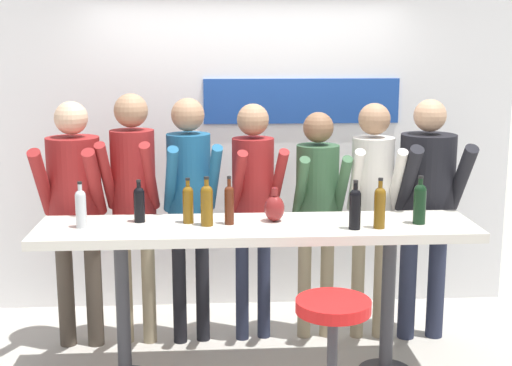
% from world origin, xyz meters
% --- Properties ---
extents(back_wall, '(4.39, 0.12, 2.52)m').
position_xyz_m(back_wall, '(0.00, 1.41, 1.26)').
color(back_wall, white).
rests_on(back_wall, ground_plane).
extents(tasting_table, '(2.79, 0.62, 1.05)m').
position_xyz_m(tasting_table, '(-0.00, 0.00, 0.91)').
color(tasting_table, silver).
rests_on(tasting_table, ground_plane).
extents(bar_stool, '(0.45, 0.45, 0.77)m').
position_xyz_m(bar_stool, '(0.39, -0.64, 0.52)').
color(bar_stool, '#333338').
rests_on(bar_stool, ground_plane).
extents(person_far_left, '(0.46, 0.57, 1.79)m').
position_xyz_m(person_far_left, '(-1.25, 0.59, 1.11)').
color(person_far_left, '#473D33').
rests_on(person_far_left, ground_plane).
extents(person_left, '(0.40, 0.55, 1.84)m').
position_xyz_m(person_left, '(-0.84, 0.61, 1.16)').
color(person_left, gray).
rests_on(person_left, ground_plane).
extents(person_center_left, '(0.43, 0.57, 1.80)m').
position_xyz_m(person_center_left, '(-0.44, 0.60, 1.14)').
color(person_center_left, black).
rests_on(person_center_left, ground_plane).
extents(person_center, '(0.42, 0.55, 1.76)m').
position_xyz_m(person_center, '(0.01, 0.63, 1.11)').
color(person_center, '#23283D').
rests_on(person_center, ground_plane).
extents(person_center_right, '(0.38, 0.51, 1.70)m').
position_xyz_m(person_center_right, '(0.48, 0.64, 1.07)').
color(person_center_right, gray).
rests_on(person_center_right, ground_plane).
extents(person_right, '(0.38, 0.52, 1.76)m').
position_xyz_m(person_right, '(0.88, 0.61, 1.12)').
color(person_right, gray).
rests_on(person_right, ground_plane).
extents(person_far_right, '(0.49, 0.58, 1.79)m').
position_xyz_m(person_far_right, '(1.27, 0.57, 1.10)').
color(person_far_right, '#23283D').
rests_on(person_far_right, ground_plane).
extents(wine_bottle_0, '(0.07, 0.07, 0.29)m').
position_xyz_m(wine_bottle_0, '(-1.10, -0.01, 1.18)').
color(wine_bottle_0, '#B7BCC1').
rests_on(wine_bottle_0, tasting_table).
extents(wine_bottle_1, '(0.08, 0.08, 0.31)m').
position_xyz_m(wine_bottle_1, '(1.03, -0.04, 1.19)').
color(wine_bottle_1, black).
rests_on(wine_bottle_1, tasting_table).
extents(wine_bottle_2, '(0.06, 0.06, 0.31)m').
position_xyz_m(wine_bottle_2, '(-0.17, 0.02, 1.19)').
color(wine_bottle_2, '#4C1E0F').
rests_on(wine_bottle_2, tasting_table).
extents(wine_bottle_3, '(0.07, 0.07, 0.31)m').
position_xyz_m(wine_bottle_3, '(0.60, -0.15, 1.19)').
color(wine_bottle_3, black).
rests_on(wine_bottle_3, tasting_table).
extents(wine_bottle_4, '(0.08, 0.08, 0.31)m').
position_xyz_m(wine_bottle_4, '(-0.32, -0.01, 1.19)').
color(wine_bottle_4, brown).
rests_on(wine_bottle_4, tasting_table).
extents(wine_bottle_5, '(0.07, 0.07, 0.28)m').
position_xyz_m(wine_bottle_5, '(-0.75, 0.11, 1.18)').
color(wine_bottle_5, black).
rests_on(wine_bottle_5, tasting_table).
extents(wine_bottle_6, '(0.07, 0.07, 0.32)m').
position_xyz_m(wine_bottle_6, '(0.75, -0.14, 1.19)').
color(wine_bottle_6, brown).
rests_on(wine_bottle_6, tasting_table).
extents(wine_bottle_7, '(0.07, 0.07, 0.29)m').
position_xyz_m(wine_bottle_7, '(-0.44, 0.07, 1.18)').
color(wine_bottle_7, brown).
rests_on(wine_bottle_7, tasting_table).
extents(decorative_vase, '(0.13, 0.13, 0.22)m').
position_xyz_m(decorative_vase, '(0.12, 0.07, 1.14)').
color(decorative_vase, maroon).
rests_on(decorative_vase, tasting_table).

